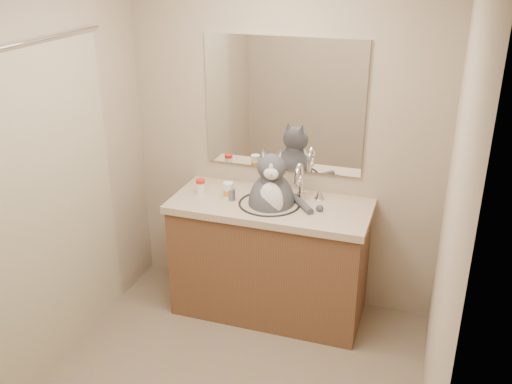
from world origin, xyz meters
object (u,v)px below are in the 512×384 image
pill_bottle_orange (228,191)px  pill_bottle_redcap (201,187)px  cat (272,199)px  grey_canister (232,195)px

pill_bottle_orange → pill_bottle_redcap: bearing=174.8°
cat → grey_canister: (-0.27, -0.03, 0.00)m
cat → pill_bottle_orange: bearing=168.8°
pill_bottle_orange → grey_canister: (0.03, -0.01, -0.02)m
pill_bottle_orange → cat: bearing=3.0°
pill_bottle_redcap → grey_canister: pill_bottle_redcap is taller
pill_bottle_orange → grey_canister: 0.03m
cat → pill_bottle_redcap: (-0.51, 0.00, 0.02)m
cat → grey_canister: size_ratio=7.80×
cat → grey_canister: cat is taller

